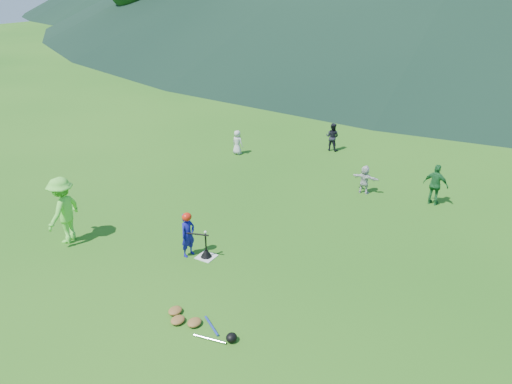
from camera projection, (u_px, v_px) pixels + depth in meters
ground at (206, 257)px, 12.97m from camera, size 120.00×120.00×0.00m
home_plate at (206, 257)px, 12.97m from camera, size 0.45×0.45×0.02m
baseball at (205, 232)px, 12.67m from camera, size 0.08×0.08×0.08m
batter_child at (188, 235)px, 12.83m from camera, size 0.35×0.47×1.20m
adult_coach at (63, 210)px, 13.38m from camera, size 0.99×1.35×1.87m
fielder_a at (237, 142)px, 20.02m from camera, size 0.51×0.36×0.98m
fielder_b at (332, 137)px, 20.39m from camera, size 0.57×0.45×1.16m
fielder_c at (436, 185)px, 15.63m from camera, size 0.81×0.40×1.33m
fielder_d at (365, 179)px, 16.51m from camera, size 0.90×0.30×0.97m
batting_tee at (206, 253)px, 12.92m from camera, size 0.30×0.30×0.68m
batter_gear at (188, 218)px, 12.62m from camera, size 0.73×0.26×0.56m
equipment_pile at (194, 323)px, 10.46m from camera, size 1.80×0.65×0.19m
outfield_fence at (446, 66)px, 34.57m from camera, size 70.07×0.08×1.33m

